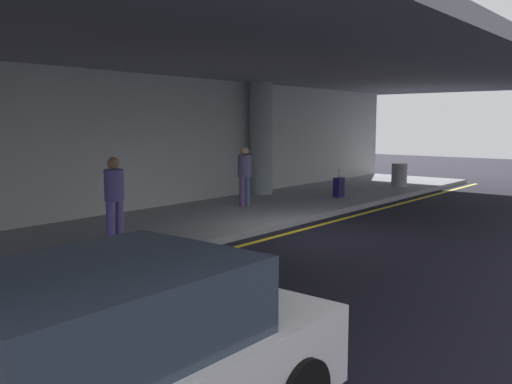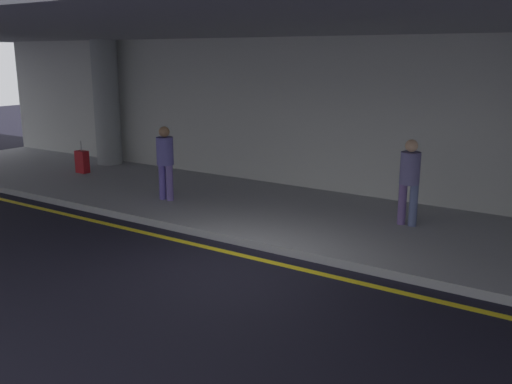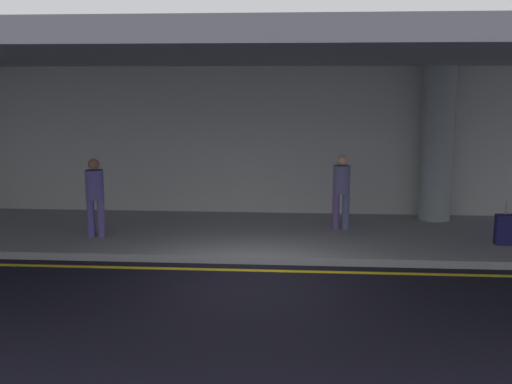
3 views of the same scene
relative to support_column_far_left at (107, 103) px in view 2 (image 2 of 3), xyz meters
name	(u,v)px [view 2 (image 2 of 3)]	position (x,y,z in m)	size (l,w,h in m)	color
ground_plane	(232,269)	(8.00, -4.72, -1.97)	(60.00, 60.00, 0.00)	black
sidewalk	(320,219)	(8.00, -1.62, -1.90)	(26.00, 4.20, 0.15)	gray
lane_stripe_yellow	(253,258)	(8.00, -4.11, -1.97)	(26.00, 0.14, 0.01)	yellow
support_column_far_left	(107,103)	(0.00, 0.00, 0.00)	(0.76, 0.76, 3.65)	gray
ceiling_overhang	(313,23)	(8.00, -2.12, 1.97)	(28.00, 13.20, 0.30)	gray
terminal_back_wall	(367,121)	(8.00, 0.63, -0.07)	(26.00, 0.30, 3.80)	#B0B2B0
traveler_with_luggage	(410,177)	(9.70, -1.25, -0.86)	(0.38, 0.38, 1.68)	#5B4680
person_waiting_for_ride	(165,158)	(4.45, -2.36, -0.86)	(0.38, 0.38, 1.68)	#51469E
suitcase_upright_secondary	(82,162)	(0.42, -1.40, -1.51)	(0.36, 0.22, 0.90)	maroon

